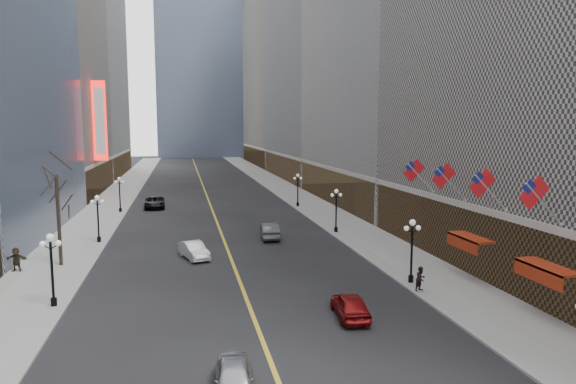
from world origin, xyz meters
name	(u,v)px	position (x,y,z in m)	size (l,w,h in m)	color
sidewalk_east	(306,202)	(14.00, 70.00, 0.07)	(6.00, 230.00, 0.15)	gray
sidewalk_west	(107,208)	(-14.00, 70.00, 0.07)	(6.00, 230.00, 0.15)	gray
lane_line	(207,196)	(0.00, 80.00, 0.01)	(0.25, 200.00, 0.02)	gold
bldg_east_c	(338,66)	(29.88, 106.00, 24.18)	(26.60, 40.60, 48.80)	gray
bldg_east_d	(295,59)	(29.90, 149.00, 31.17)	(26.60, 46.60, 62.80)	gray
bldg_west_c	(8,36)	(-29.88, 87.00, 25.19)	(26.60, 30.60, 50.80)	gray
bldg_west_d	(56,11)	(-29.92, 121.00, 36.17)	(26.60, 38.60, 72.80)	#B7B6AE
streetlamp_east_1	(412,244)	(11.80, 30.00, 2.90)	(1.26, 0.44, 4.52)	black
streetlamp_east_2	(336,206)	(11.80, 48.00, 2.90)	(1.26, 0.44, 4.52)	black
streetlamp_east_3	(298,186)	(11.80, 66.00, 2.90)	(1.26, 0.44, 4.52)	black
streetlamp_west_1	(51,262)	(-11.80, 30.00, 2.90)	(1.26, 0.44, 4.52)	black
streetlamp_west_2	(98,214)	(-11.80, 48.00, 2.90)	(1.26, 0.44, 4.52)	black
streetlamp_west_3	(120,191)	(-11.80, 66.00, 2.90)	(1.26, 0.44, 4.52)	black
flag_2	(537,196)	(15.31, 22.00, 7.29)	(2.87, 0.12, 2.87)	#B2B2B7
flag_3	(485,186)	(15.31, 27.00, 7.29)	(2.87, 0.12, 2.87)	#B2B2B7
flag_4	(446,178)	(15.31, 32.00, 7.29)	(2.87, 0.12, 2.87)	#B2B2B7
flag_5	(416,172)	(15.31, 37.00, 7.29)	(2.87, 0.12, 2.87)	#B2B2B7
awning_b	(545,269)	(16.11, 22.00, 3.08)	(1.40, 4.00, 0.93)	maroon
awning_c	(468,239)	(16.11, 30.00, 3.08)	(1.40, 4.00, 0.93)	maroon
theatre_marquee	(100,121)	(-15.88, 80.00, 12.00)	(2.00, 0.55, 12.00)	red
tree_west_far	(57,189)	(-13.50, 40.00, 6.24)	(3.60, 3.60, 7.92)	#2D231C
car_nb_near	(234,379)	(-2.00, 17.42, 0.70)	(1.65, 4.10, 1.40)	#999BA1
car_nb_mid	(194,250)	(-3.05, 40.47, 0.70)	(1.49, 4.28, 1.41)	silver
car_nb_far	(155,202)	(-7.62, 69.14, 0.80)	(2.66, 5.76, 1.60)	black
car_sb_mid	(350,305)	(5.53, 24.81, 0.73)	(1.72, 4.29, 1.46)	maroon
car_sb_far	(270,231)	(4.57, 46.95, 0.79)	(1.68, 4.80, 1.58)	#4A4F52
ped_east_walk	(421,279)	(11.60, 28.08, 0.98)	(0.81, 0.45, 1.67)	black
ped_west_far	(16,259)	(-16.40, 38.76, 1.07)	(1.70, 0.49, 1.84)	black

